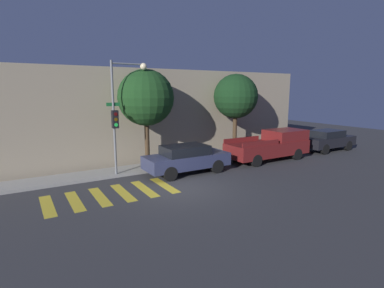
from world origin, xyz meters
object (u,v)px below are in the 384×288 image
object	(u,v)px
tree_near_corner	(146,98)
tree_midblock	(236,97)
traffic_light_pole	(121,106)
sedan_near_corner	(186,158)
pickup_truck	(272,145)
sedan_middle	(327,140)

from	to	relation	value
tree_near_corner	tree_midblock	distance (m)	6.39
traffic_light_pole	tree_midblock	xyz separation A→B (m)	(8.06, 0.75, 0.35)
sedan_near_corner	tree_midblock	size ratio (longest dim) A/B	0.84
sedan_near_corner	tree_midblock	world-z (taller)	tree_midblock
sedan_near_corner	tree_near_corner	bearing A→B (deg)	125.55
sedan_near_corner	pickup_truck	bearing A→B (deg)	0.00
traffic_light_pole	tree_near_corner	world-z (taller)	traffic_light_pole
traffic_light_pole	pickup_truck	bearing A→B (deg)	-7.62
pickup_truck	tree_near_corner	bearing A→B (deg)	165.57
traffic_light_pole	sedan_middle	xyz separation A→B (m)	(15.32, -1.27, -2.89)
sedan_near_corner	pickup_truck	distance (m)	6.41
sedan_near_corner	sedan_middle	xyz separation A→B (m)	(12.21, -0.00, -0.00)
traffic_light_pole	pickup_truck	world-z (taller)	traffic_light_pole
sedan_middle	tree_midblock	xyz separation A→B (m)	(-7.26, 2.02, 3.24)
sedan_near_corner	pickup_truck	size ratio (longest dim) A/B	0.81
pickup_truck	tree_near_corner	distance (m)	8.68
pickup_truck	tree_midblock	size ratio (longest dim) A/B	1.03
tree_midblock	pickup_truck	bearing A→B (deg)	-54.17
sedan_middle	sedan_near_corner	bearing A→B (deg)	180.00
sedan_middle	tree_midblock	bearing A→B (deg)	164.47
tree_near_corner	sedan_near_corner	bearing A→B (deg)	-54.45
pickup_truck	tree_midblock	distance (m)	3.98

